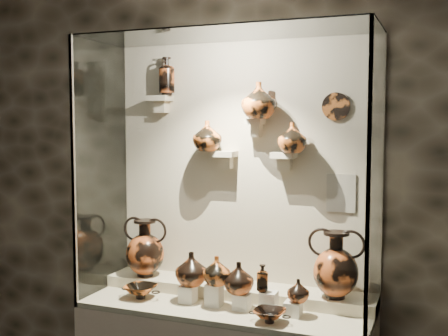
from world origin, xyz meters
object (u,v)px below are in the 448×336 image
at_px(ovoid_vase_b, 259,100).
at_px(lekythos_small, 263,276).
at_px(kylix_left, 141,290).
at_px(ovoid_vase_a, 207,136).
at_px(jug_e, 298,291).
at_px(jug_b, 217,270).
at_px(ovoid_vase_c, 292,138).
at_px(amphora_right, 336,265).
at_px(amphora_left, 145,248).
at_px(kylix_right, 270,315).
at_px(jug_c, 239,278).
at_px(jug_a, 191,269).
at_px(lekythos_tall, 167,74).

bearing_deg(ovoid_vase_b, lekythos_small, -80.93).
xyz_separation_m(kylix_left, ovoid_vase_a, (0.32, 0.29, 0.93)).
xyz_separation_m(jug_e, kylix_left, (-0.97, -0.04, -0.09)).
relative_size(jug_b, ovoid_vase_a, 0.89).
distance_m(jug_b, jug_e, 0.48).
relative_size(jug_b, ovoid_vase_c, 0.95).
distance_m(jug_e, kylix_left, 0.97).
height_order(amphora_right, lekythos_small, amphora_right).
distance_m(amphora_left, kylix_right, 1.03).
relative_size(jug_c, lekythos_small, 1.04).
relative_size(kylix_right, ovoid_vase_b, 1.01).
relative_size(amphora_right, ovoid_vase_a, 2.03).
height_order(amphora_left, jug_a, amphora_left).
height_order(jug_b, kylix_right, jug_b).
bearing_deg(ovoid_vase_a, amphora_right, 12.91).
height_order(jug_c, kylix_right, jug_c).
height_order(lekythos_small, ovoid_vase_a, ovoid_vase_a).
xyz_separation_m(jug_a, jug_e, (0.65, -0.01, -0.06)).
distance_m(amphora_left, lekythos_tall, 1.13).
distance_m(amphora_left, jug_c, 0.75).
height_order(jug_a, ovoid_vase_c, ovoid_vase_c).
bearing_deg(kylix_right, ovoid_vase_b, 106.59).
bearing_deg(lekythos_small, lekythos_tall, 154.48).
bearing_deg(lekythos_tall, amphora_left, -145.92).
bearing_deg(jug_c, ovoid_vase_b, 104.13).
bearing_deg(jug_c, ovoid_vase_a, 163.10).
xyz_separation_m(amphora_left, lekythos_small, (0.86, -0.21, -0.05)).
relative_size(jug_b, lekythos_small, 0.97).
bearing_deg(jug_a, amphora_right, 16.63).
bearing_deg(ovoid_vase_b, ovoid_vase_a, 163.31).
xyz_separation_m(amphora_left, kylix_left, (0.10, -0.23, -0.21)).
xyz_separation_m(kylix_left, ovoid_vase_b, (0.66, 0.27, 1.15)).
relative_size(jug_b, ovoid_vase_b, 0.78).
height_order(jug_e, kylix_right, jug_e).
bearing_deg(jug_c, kylix_left, -153.89).
xyz_separation_m(jug_c, ovoid_vase_b, (0.04, 0.24, 1.02)).
relative_size(amphora_left, jug_c, 2.04).
bearing_deg(jug_b, lekythos_small, 20.81).
bearing_deg(ovoid_vase_c, jug_c, -131.19).
distance_m(jug_b, lekythos_tall, 1.29).
bearing_deg(ovoid_vase_b, ovoid_vase_c, -9.12).
height_order(kylix_right, ovoid_vase_c, ovoid_vase_c).
xyz_separation_m(ovoid_vase_a, ovoid_vase_b, (0.34, -0.01, 0.21)).
relative_size(kylix_right, lekythos_tall, 0.80).
height_order(amphora_right, jug_b, amphora_right).
relative_size(amphora_left, kylix_left, 1.51).
height_order(amphora_right, jug_e, amphora_right).
height_order(jug_e, lekythos_tall, lekythos_tall).
bearing_deg(amphora_left, ovoid_vase_c, -7.32).
bearing_deg(amphora_left, jug_e, -21.06).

